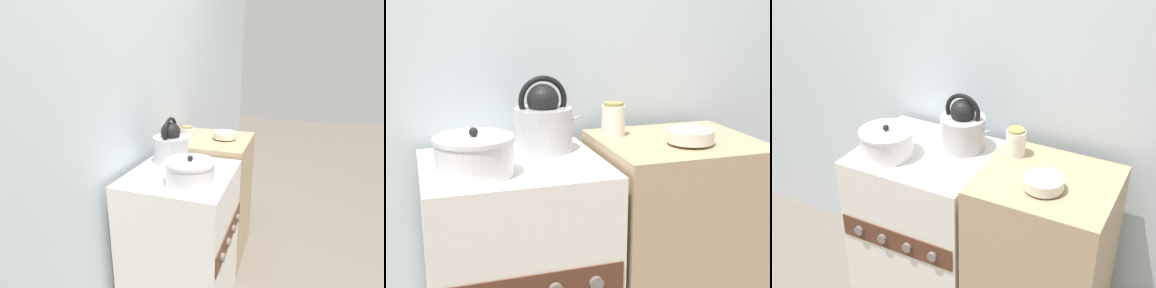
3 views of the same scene
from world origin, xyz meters
The scene contains 7 objects.
wall_back centered at (0.00, 0.61, 1.25)m, with size 7.00×0.06×2.50m.
stove centered at (0.00, 0.27, 0.43)m, with size 0.60×0.56×0.86m.
counter centered at (0.60, 0.26, 0.45)m, with size 0.56×0.51×0.90m.
kettle centered at (0.14, 0.39, 0.96)m, with size 0.25×0.21×0.27m.
cooking_pot centered at (-0.14, 0.17, 0.92)m, with size 0.25×0.25×0.15m.
enamel_bowl centered at (0.61, 0.18, 0.93)m, with size 0.16×0.16×0.05m.
storage_jar centered at (0.40, 0.38, 0.96)m, with size 0.09×0.09×0.12m.
Camera 1 is at (-1.40, -0.28, 1.46)m, focal length 28.00 mm.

